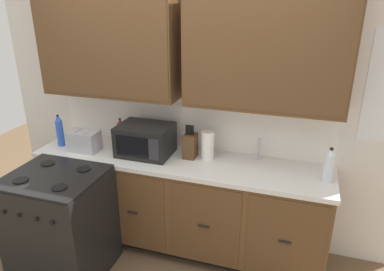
{
  "coord_description": "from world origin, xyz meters",
  "views": [
    {
      "loc": [
        1.01,
        -2.42,
        2.3
      ],
      "look_at": [
        0.14,
        0.27,
        1.18
      ],
      "focal_mm": 33.36,
      "sensor_mm": 36.0,
      "label": 1
    }
  ],
  "objects_px": {
    "bottle_blue": "(60,131)",
    "bottle_red": "(121,132)",
    "stove_range": "(61,224)",
    "paper_towel_roll": "(208,145)",
    "microwave": "(145,140)",
    "toaster": "(84,141)",
    "bottle_clear": "(329,165)",
    "knife_block": "(190,145)"
  },
  "relations": [
    {
      "from": "toaster",
      "to": "bottle_clear",
      "type": "bearing_deg",
      "value": 1.66
    },
    {
      "from": "stove_range",
      "to": "bottle_clear",
      "type": "distance_m",
      "value": 2.27
    },
    {
      "from": "knife_block",
      "to": "bottle_red",
      "type": "bearing_deg",
      "value": 174.81
    },
    {
      "from": "microwave",
      "to": "bottle_clear",
      "type": "relative_size",
      "value": 1.66
    },
    {
      "from": "paper_towel_roll",
      "to": "bottle_blue",
      "type": "xyz_separation_m",
      "value": [
        -1.43,
        -0.15,
        0.02
      ]
    },
    {
      "from": "bottle_clear",
      "to": "bottle_red",
      "type": "bearing_deg",
      "value": 174.97
    },
    {
      "from": "stove_range",
      "to": "microwave",
      "type": "xyz_separation_m",
      "value": [
        0.53,
        0.63,
        0.6
      ]
    },
    {
      "from": "microwave",
      "to": "paper_towel_roll",
      "type": "bearing_deg",
      "value": 7.77
    },
    {
      "from": "bottle_blue",
      "to": "bottle_red",
      "type": "height_order",
      "value": "bottle_blue"
    },
    {
      "from": "microwave",
      "to": "bottle_clear",
      "type": "xyz_separation_m",
      "value": [
        1.58,
        -0.04,
        0.0
      ]
    },
    {
      "from": "microwave",
      "to": "bottle_blue",
      "type": "relative_size",
      "value": 1.54
    },
    {
      "from": "toaster",
      "to": "paper_towel_roll",
      "type": "relative_size",
      "value": 1.08
    },
    {
      "from": "toaster",
      "to": "paper_towel_roll",
      "type": "xyz_separation_m",
      "value": [
        1.15,
        0.18,
        0.03
      ]
    },
    {
      "from": "toaster",
      "to": "bottle_red",
      "type": "relative_size",
      "value": 1.03
    },
    {
      "from": "bottle_red",
      "to": "knife_block",
      "type": "bearing_deg",
      "value": -5.19
    },
    {
      "from": "microwave",
      "to": "bottle_red",
      "type": "relative_size",
      "value": 1.76
    },
    {
      "from": "microwave",
      "to": "bottle_blue",
      "type": "distance_m",
      "value": 0.87
    },
    {
      "from": "toaster",
      "to": "knife_block",
      "type": "bearing_deg",
      "value": 9.32
    },
    {
      "from": "paper_towel_roll",
      "to": "bottle_blue",
      "type": "bearing_deg",
      "value": -174.08
    },
    {
      "from": "toaster",
      "to": "bottle_red",
      "type": "xyz_separation_m",
      "value": [
        0.26,
        0.23,
        0.04
      ]
    },
    {
      "from": "bottle_blue",
      "to": "bottle_clear",
      "type": "relative_size",
      "value": 1.08
    },
    {
      "from": "toaster",
      "to": "knife_block",
      "type": "xyz_separation_m",
      "value": [
        0.99,
        0.16,
        0.02
      ]
    },
    {
      "from": "paper_towel_roll",
      "to": "bottle_red",
      "type": "distance_m",
      "value": 0.89
    },
    {
      "from": "toaster",
      "to": "bottle_clear",
      "type": "relative_size",
      "value": 0.97
    },
    {
      "from": "stove_range",
      "to": "toaster",
      "type": "distance_m",
      "value": 0.77
    },
    {
      "from": "bottle_red",
      "to": "microwave",
      "type": "bearing_deg",
      "value": -21.67
    },
    {
      "from": "stove_range",
      "to": "paper_towel_roll",
      "type": "distance_m",
      "value": 1.43
    },
    {
      "from": "knife_block",
      "to": "toaster",
      "type": "bearing_deg",
      "value": -170.68
    },
    {
      "from": "microwave",
      "to": "paper_towel_roll",
      "type": "height_order",
      "value": "microwave"
    },
    {
      "from": "microwave",
      "to": "bottle_clear",
      "type": "height_order",
      "value": "bottle_clear"
    },
    {
      "from": "bottle_blue",
      "to": "bottle_red",
      "type": "bearing_deg",
      "value": 19.94
    },
    {
      "from": "knife_block",
      "to": "paper_towel_roll",
      "type": "relative_size",
      "value": 1.19
    },
    {
      "from": "knife_block",
      "to": "bottle_clear",
      "type": "distance_m",
      "value": 1.17
    },
    {
      "from": "stove_range",
      "to": "paper_towel_roll",
      "type": "relative_size",
      "value": 3.65
    },
    {
      "from": "paper_towel_roll",
      "to": "bottle_clear",
      "type": "bearing_deg",
      "value": -6.65
    },
    {
      "from": "toaster",
      "to": "bottle_red",
      "type": "distance_m",
      "value": 0.35
    },
    {
      "from": "stove_range",
      "to": "toaster",
      "type": "relative_size",
      "value": 3.39
    },
    {
      "from": "bottle_blue",
      "to": "bottle_clear",
      "type": "xyz_separation_m",
      "value": [
        2.44,
        0.03,
        -0.01
      ]
    },
    {
      "from": "bottle_red",
      "to": "bottle_clear",
      "type": "bearing_deg",
      "value": -5.03
    },
    {
      "from": "stove_range",
      "to": "knife_block",
      "type": "relative_size",
      "value": 3.06
    },
    {
      "from": "microwave",
      "to": "bottle_blue",
      "type": "height_order",
      "value": "bottle_blue"
    },
    {
      "from": "stove_range",
      "to": "bottle_red",
      "type": "distance_m",
      "value": 0.98
    }
  ]
}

